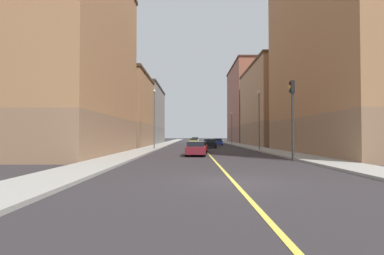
{
  "coord_description": "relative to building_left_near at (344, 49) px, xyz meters",
  "views": [
    {
      "loc": [
        -1.68,
        -12.12,
        1.87
      ],
      "look_at": [
        -1.41,
        47.54,
        3.46
      ],
      "focal_mm": 28.18,
      "sensor_mm": 36.0,
      "label": 1
    }
  ],
  "objects": [
    {
      "name": "car_blue",
      "position": [
        -10.54,
        28.47,
        -10.0
      ],
      "size": [
        1.98,
        4.18,
        1.3
      ],
      "color": "#23389E",
      "rests_on": "ground"
    },
    {
      "name": "sidewalk_left",
      "position": [
        -6.32,
        30.99,
        -10.57
      ],
      "size": [
        2.88,
        168.0,
        0.15
      ],
      "primitive_type": "cube",
      "color": "#9E9B93",
      "rests_on": "ground"
    },
    {
      "name": "car_red",
      "position": [
        -14.73,
        4.02,
        -10.04
      ],
      "size": [
        2.09,
        4.14,
        1.22
      ],
      "color": "red",
      "rests_on": "ground"
    },
    {
      "name": "car_silver",
      "position": [
        -14.69,
        49.57,
        -9.96
      ],
      "size": [
        1.93,
        4.39,
        1.42
      ],
      "color": "silver",
      "rests_on": "ground"
    },
    {
      "name": "building_right_corner",
      "position": [
        -27.68,
        -0.85,
        -0.91
      ],
      "size": [
        10.07,
        20.13,
        19.44
      ],
      "color": "#8F6B4F",
      "rests_on": "ground"
    },
    {
      "name": "lane_center_stripe",
      "position": [
        -13.84,
        30.99,
        -10.64
      ],
      "size": [
        0.16,
        154.0,
        0.01
      ],
      "primitive_type": "cube",
      "color": "#E5D14C",
      "rests_on": "ground"
    },
    {
      "name": "street_lamp_left_far",
      "position": [
        -7.16,
        33.04,
        -6.45
      ],
      "size": [
        0.36,
        0.36,
        6.6
      ],
      "color": "#4C4C51",
      "rests_on": "ground"
    },
    {
      "name": "car_black",
      "position": [
        -12.84,
        15.37,
        -9.98
      ],
      "size": [
        2.06,
        4.09,
        1.34
      ],
      "color": "black",
      "rests_on": "ground"
    },
    {
      "name": "building_right_distant",
      "position": [
        -27.68,
        39.33,
        -4.11
      ],
      "size": [
        10.07,
        21.47,
        13.05
      ],
      "color": "slate",
      "rests_on": "ground"
    },
    {
      "name": "street_lamp_right_near",
      "position": [
        -20.53,
        9.75,
        -5.8
      ],
      "size": [
        0.36,
        0.36,
        7.83
      ],
      "color": "#4C4C51",
      "rests_on": "ground"
    },
    {
      "name": "street_lamp_left_near",
      "position": [
        -7.16,
        7.27,
        -6.11
      ],
      "size": [
        0.36,
        0.36,
        7.25
      ],
      "color": "#4C4C51",
      "rests_on": "ground"
    },
    {
      "name": "traffic_light_left_near",
      "position": [
        -8.18,
        -8.16,
        -6.82
      ],
      "size": [
        0.4,
        0.32,
        5.89
      ],
      "color": "#2D2D2D",
      "rests_on": "ground"
    },
    {
      "name": "ground_plane",
      "position": [
        -13.84,
        -18.01,
        -10.64
      ],
      "size": [
        400.0,
        400.0,
        0.0
      ],
      "primitive_type": "plane",
      "color": "#2F2A2D",
      "rests_on": "ground"
    },
    {
      "name": "car_maroon",
      "position": [
        -15.2,
        -2.22,
        -10.0
      ],
      "size": [
        1.87,
        4.41,
        1.32
      ],
      "color": "maroon",
      "rests_on": "ground"
    },
    {
      "name": "sidewalk_right",
      "position": [
        -21.36,
        30.99,
        -10.57
      ],
      "size": [
        2.88,
        168.0,
        0.15
      ],
      "primitive_type": "cube",
      "color": "#9E9B93",
      "rests_on": "ground"
    },
    {
      "name": "building_left_near",
      "position": [
        0.0,
        0.0,
        0.0
      ],
      "size": [
        10.07,
        22.86,
        21.27
      ],
      "color": "#8F6B4F",
      "rests_on": "ground"
    },
    {
      "name": "car_yellow",
      "position": [
        -15.09,
        34.76,
        -10.01
      ],
      "size": [
        1.97,
        4.14,
        1.3
      ],
      "color": "gold",
      "rests_on": "ground"
    },
    {
      "name": "building_left_mid",
      "position": [
        0.0,
        25.19,
        -3.3
      ],
      "size": [
        10.07,
        21.95,
        14.67
      ],
      "color": "#8F6B4F",
      "rests_on": "ground"
    },
    {
      "name": "building_right_midblock",
      "position": [
        -27.68,
        19.36,
        -4.65
      ],
      "size": [
        10.07,
        15.64,
        11.97
      ],
      "color": "#8F6B4F",
      "rests_on": "ground"
    },
    {
      "name": "building_left_far",
      "position": [
        0.0,
        49.22,
        -0.55
      ],
      "size": [
        10.07,
        23.46,
        20.17
      ],
      "color": "brown",
      "rests_on": "ground"
    }
  ]
}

